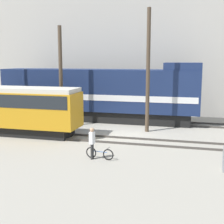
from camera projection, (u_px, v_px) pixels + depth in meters
The scene contains 10 objects.
ground_plane at pixel (124, 135), 22.69m from camera, with size 120.00×120.00×0.00m, color #9E998C.
track_near at pixel (119, 140), 21.08m from camera, with size 60.00×1.51×0.14m.
track_far at pixel (136, 121), 27.39m from camera, with size 60.00×1.51×0.14m.
building_backdrop at pixel (149, 38), 32.88m from camera, with size 39.51×6.00×15.41m.
freight_locomotive at pixel (100, 94), 27.84m from camera, with size 17.69×3.04×5.19m.
streetcar at pixel (13, 107), 22.75m from camera, with size 10.02×2.54×3.48m.
bicycle at pixel (100, 153), 17.23m from camera, with size 1.66×0.44×0.69m.
person at pixel (92, 140), 17.11m from camera, with size 0.27×0.39×1.78m.
utility_pole_center at pixel (61, 77), 24.97m from camera, with size 0.30×0.30×8.08m.
utility_pole_right at pixel (148, 71), 23.13m from camera, with size 0.29×0.29×9.16m.
Camera 1 is at (4.75, -21.59, 5.45)m, focal length 50.00 mm.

